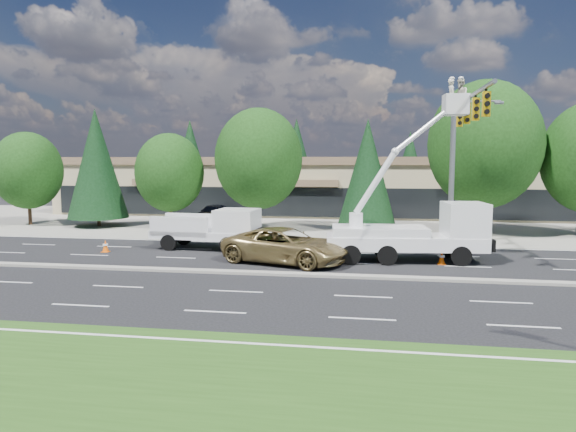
% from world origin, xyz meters
% --- Properties ---
extents(ground, '(140.00, 140.00, 0.00)m').
position_xyz_m(ground, '(0.00, 0.00, 0.00)').
color(ground, black).
rests_on(ground, ground).
extents(concrete_apron, '(140.00, 22.00, 0.01)m').
position_xyz_m(concrete_apron, '(0.00, 20.00, 0.01)').
color(concrete_apron, gray).
rests_on(concrete_apron, ground).
extents(grass_verge, '(140.00, 10.00, 0.01)m').
position_xyz_m(grass_verge, '(0.00, -13.00, 0.01)').
color(grass_verge, '#234814').
rests_on(grass_verge, ground).
extents(road_median, '(120.00, 0.55, 0.12)m').
position_xyz_m(road_median, '(0.00, 0.00, 0.06)').
color(road_median, gray).
rests_on(road_median, ground).
extents(strip_mall, '(50.40, 15.40, 5.50)m').
position_xyz_m(strip_mall, '(0.00, 29.97, 2.83)').
color(strip_mall, tan).
rests_on(strip_mall, ground).
extents(tree_front_a, '(5.39, 5.39, 7.47)m').
position_xyz_m(tree_front_a, '(-22.00, 15.00, 4.37)').
color(tree_front_a, '#332114').
rests_on(tree_front_a, ground).
extents(tree_front_b, '(4.66, 4.66, 9.19)m').
position_xyz_m(tree_front_b, '(-16.00, 15.00, 4.93)').
color(tree_front_b, '#332114').
rests_on(tree_front_b, ground).
extents(tree_front_c, '(5.24, 5.24, 7.27)m').
position_xyz_m(tree_front_c, '(-10.00, 15.00, 4.25)').
color(tree_front_c, '#332114').
rests_on(tree_front_c, ground).
extents(tree_front_d, '(6.53, 6.53, 9.06)m').
position_xyz_m(tree_front_d, '(-3.00, 15.00, 5.31)').
color(tree_front_d, '#332114').
rests_on(tree_front_d, ground).
extents(tree_front_e, '(4.14, 4.14, 8.16)m').
position_xyz_m(tree_front_e, '(5.00, 15.00, 4.38)').
color(tree_front_e, '#332114').
rests_on(tree_front_e, ground).
extents(tree_front_f, '(7.72, 7.72, 10.71)m').
position_xyz_m(tree_front_f, '(13.00, 15.00, 6.27)').
color(tree_front_f, '#332114').
rests_on(tree_front_f, ground).
extents(tree_back_a, '(5.29, 5.29, 10.42)m').
position_xyz_m(tree_back_a, '(-18.00, 42.00, 5.59)').
color(tree_back_a, '#332114').
rests_on(tree_back_a, ground).
extents(tree_back_b, '(5.29, 5.29, 10.43)m').
position_xyz_m(tree_back_b, '(-4.00, 42.00, 5.60)').
color(tree_back_b, '#332114').
rests_on(tree_back_b, ground).
extents(tree_back_c, '(4.44, 4.44, 8.76)m').
position_xyz_m(tree_back_c, '(10.00, 42.00, 4.70)').
color(tree_back_c, '#332114').
rests_on(tree_back_c, ground).
extents(tree_back_d, '(5.30, 5.30, 10.45)m').
position_xyz_m(tree_back_d, '(22.00, 42.00, 5.60)').
color(tree_back_d, '#332114').
rests_on(tree_back_d, ground).
extents(signal_mast, '(2.76, 10.16, 9.00)m').
position_xyz_m(signal_mast, '(10.03, 7.04, 6.06)').
color(signal_mast, gray).
rests_on(signal_mast, ground).
extents(utility_pickup, '(6.36, 2.82, 2.38)m').
position_xyz_m(utility_pickup, '(-3.84, 6.16, 0.98)').
color(utility_pickup, white).
rests_on(utility_pickup, ground).
extents(bucket_truck, '(8.18, 3.21, 9.31)m').
position_xyz_m(bucket_truck, '(7.75, 4.27, 1.96)').
color(bucket_truck, white).
rests_on(bucket_truck, ground).
extents(traffic_cone_a, '(0.40, 0.40, 0.70)m').
position_xyz_m(traffic_cone_a, '(-9.60, 4.26, 0.34)').
color(traffic_cone_a, '#FF6108').
rests_on(traffic_cone_a, ground).
extents(traffic_cone_b, '(0.40, 0.40, 0.70)m').
position_xyz_m(traffic_cone_b, '(-1.06, 3.38, 0.34)').
color(traffic_cone_b, '#FF6108').
rests_on(traffic_cone_b, ground).
extents(traffic_cone_c, '(0.40, 0.40, 0.70)m').
position_xyz_m(traffic_cone_c, '(0.52, 3.56, 0.34)').
color(traffic_cone_c, '#FF6108').
rests_on(traffic_cone_c, ground).
extents(traffic_cone_d, '(0.40, 0.40, 0.70)m').
position_xyz_m(traffic_cone_d, '(8.80, 3.62, 0.34)').
color(traffic_cone_d, '#FF6108').
rests_on(traffic_cone_d, ground).
extents(minivan, '(6.98, 4.71, 1.78)m').
position_xyz_m(minivan, '(1.00, 2.80, 0.89)').
color(minivan, olive).
rests_on(minivan, ground).
extents(parked_car_west, '(2.67, 4.63, 1.48)m').
position_xyz_m(parked_car_west, '(-8.06, 19.66, 0.74)').
color(parked_car_west, black).
rests_on(parked_car_west, ground).
extents(parked_car_east, '(2.81, 5.02, 1.57)m').
position_xyz_m(parked_car_east, '(4.99, 19.53, 0.78)').
color(parked_car_east, black).
rests_on(parked_car_east, ground).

